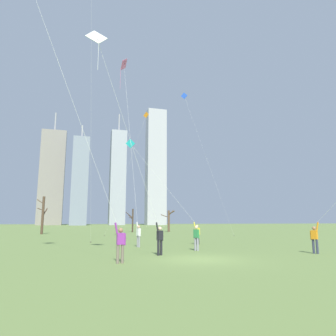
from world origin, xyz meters
The scene contains 16 objects.
ground_plane centered at (0.00, 0.00, 0.00)m, with size 400.00×400.00×0.00m, color olive.
kite_flyer_far_back_green centered at (-5.32, -0.56, 3.95)m, with size 6.86×1.15×16.89m.
kite_flyer_midfield_left_pink centered at (-1.87, 9.79, 5.36)m, with size 1.19×6.86×18.52m.
kite_flyer_foreground_left_white centered at (-2.22, 2.02, 2.74)m, with size 4.93×2.47×12.23m.
kite_flyer_midfield_center_teal centered at (2.94, 9.82, 1.86)m, with size 6.07×2.77×9.38m.
bystander_watching_nearby centered at (1.52, 4.43, 0.90)m, with size 0.34×0.46×1.62m.
distant_kite_high_overhead_blue centered at (8.94, 26.49, 19.19)m, with size 5.68×5.01×21.44m.
distant_kite_low_near_trees_yellow centered at (-5.86, 10.62, 20.02)m, with size 1.33×5.15×24.48m.
distant_kite_drifting_right_orange centered at (1.40, 24.11, 14.12)m, with size 5.09×3.51×16.50m.
bare_tree_center centered at (-11.39, 35.16, 2.92)m, with size 1.57×1.52×5.65m.
bare_tree_far_right_edge centered at (3.04, 39.80, 2.16)m, with size 1.45×1.30×4.09m.
bare_tree_rightmost centered at (9.84, 39.87, 2.18)m, with size 2.73×2.34×4.03m.
skyline_mid_tower_left centered at (31.02, 137.91, 30.11)m, with size 9.85×7.37×60.23m.
skyline_wide_slab centered at (12.07, 143.43, 24.44)m, with size 7.93×7.26×58.52m.
skyline_mid_tower_right centered at (-20.05, 145.12, 23.52)m, with size 11.76×5.81×56.69m.
skyline_slender_spire centered at (-6.64, 134.27, 20.67)m, with size 7.53×9.20×47.87m.
Camera 1 is at (-6.06, -15.24, 1.93)m, focal length 32.89 mm.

